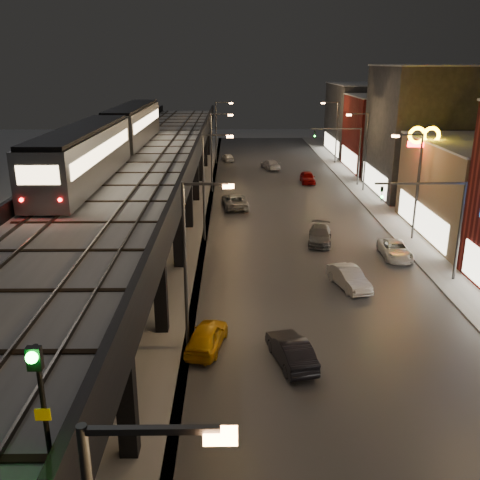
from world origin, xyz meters
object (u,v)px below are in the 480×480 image
object	(u,v)px
car_onc_silver	(349,279)
car_far_white	(228,158)
car_onc_white	(320,236)
car_onc_red	(308,178)
car_taxi	(207,337)
subway_train	(113,136)
car_mid_dark	(270,165)
rail_signal	(38,382)
car_mid_silver	(235,201)
car_onc_dark	(395,251)
car_near_white	(291,351)

from	to	relation	value
car_onc_silver	car_far_white	bearing A→B (deg)	85.19
car_onc_white	car_onc_red	size ratio (longest dim) A/B	1.11
car_taxi	car_far_white	bearing A→B (deg)	-79.04
subway_train	car_onc_white	world-z (taller)	subway_train
car_onc_white	car_onc_red	xyz separation A→B (m)	(2.08, 23.22, 0.04)
subway_train	car_mid_dark	world-z (taller)	subway_train
car_mid_dark	rail_signal	bearing A→B (deg)	69.19
car_mid_dark	car_far_white	world-z (taller)	car_mid_dark
car_mid_silver	car_onc_white	size ratio (longest dim) A/B	1.14
car_far_white	rail_signal	bearing A→B (deg)	75.83
car_mid_silver	car_onc_dark	world-z (taller)	car_mid_silver
car_mid_dark	car_onc_red	xyz separation A→B (m)	(4.03, -9.09, 0.03)
subway_train	car_onc_red	bearing A→B (deg)	44.44
car_mid_dark	car_onc_silver	xyz separation A→B (m)	(2.44, -41.67, 0.02)
car_taxi	car_onc_white	bearing A→B (deg)	-105.01
subway_train	car_taxi	world-z (taller)	subway_train
rail_signal	car_onc_white	bearing A→B (deg)	71.56
car_far_white	car_onc_white	size ratio (longest dim) A/B	0.78
car_far_white	car_onc_white	bearing A→B (deg)	89.98
car_onc_silver	car_onc_red	distance (m)	32.62
rail_signal	car_near_white	distance (m)	17.76
subway_train	car_onc_silver	bearing A→B (deg)	-36.74
car_onc_silver	car_onc_red	bearing A→B (deg)	72.37
rail_signal	car_taxi	distance (m)	17.93
subway_train	car_mid_dark	size ratio (longest dim) A/B	8.06
car_near_white	car_mid_silver	size ratio (longest dim) A/B	0.81
subway_train	car_onc_white	bearing A→B (deg)	-13.04
car_mid_dark	subway_train	bearing A→B (deg)	48.34
rail_signal	car_mid_dark	world-z (taller)	rail_signal
car_near_white	car_onc_silver	size ratio (longest dim) A/B	1.01
rail_signal	car_mid_dark	bearing A→B (deg)	82.07
car_taxi	car_onc_dark	bearing A→B (deg)	-123.92
car_taxi	car_mid_dark	xyz separation A→B (m)	(6.71, 49.57, -0.02)
car_near_white	car_onc_red	world-z (taller)	car_onc_red
car_far_white	car_onc_red	size ratio (longest dim) A/B	0.86
car_onc_dark	car_mid_silver	bearing A→B (deg)	131.51
rail_signal	car_onc_white	size ratio (longest dim) A/B	0.59
car_onc_white	subway_train	bearing A→B (deg)	176.95
subway_train	car_far_white	bearing A→B (deg)	74.65
car_near_white	car_onc_silver	bearing A→B (deg)	-130.88
car_onc_dark	car_onc_white	size ratio (longest dim) A/B	0.97
car_far_white	car_onc_silver	distance (m)	48.70
car_near_white	car_onc_red	bearing A→B (deg)	-112.22
car_taxi	car_far_white	distance (m)	55.86
car_taxi	car_near_white	xyz separation A→B (m)	(4.29, -1.48, 0.01)
car_onc_dark	car_onc_silver	bearing A→B (deg)	-127.53
car_mid_dark	car_onc_white	size ratio (longest dim) A/B	1.01
car_mid_silver	car_onc_red	xyz separation A→B (m)	(9.14, 11.79, -0.02)
car_far_white	car_onc_silver	size ratio (longest dim) A/B	0.85
car_near_white	car_onc_red	size ratio (longest dim) A/B	1.03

